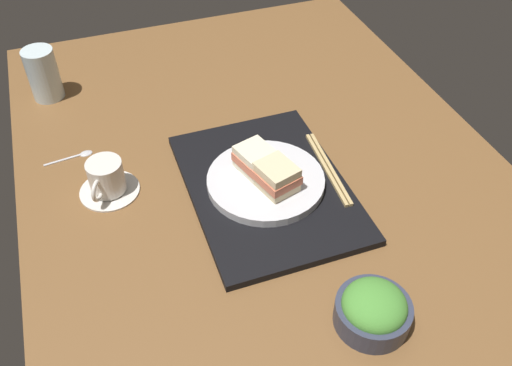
{
  "coord_description": "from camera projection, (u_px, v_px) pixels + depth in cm",
  "views": [
    {
      "loc": [
        -81.26,
        31.01,
        78.38
      ],
      "look_at": [
        -8.17,
        4.96,
        5.0
      ],
      "focal_mm": 38.95,
      "sensor_mm": 36.0,
      "label": 1
    }
  ],
  "objects": [
    {
      "name": "chopsticks_pair",
      "position": [
        328.0,
        168.0,
        1.14
      ],
      "size": [
        22.61,
        3.17,
        0.7
      ],
      "color": "tan",
      "rests_on": "serving_tray"
    },
    {
      "name": "teaspoon",
      "position": [
        79.0,
        154.0,
        1.2
      ],
      "size": [
        2.56,
        10.54,
        0.8
      ],
      "color": "silver",
      "rests_on": "ground_plane"
    },
    {
      "name": "ground_plane",
      "position": [
        265.0,
        175.0,
        1.18
      ],
      "size": [
        140.0,
        100.0,
        3.0
      ],
      "primitive_type": "cube",
      "color": "brown"
    },
    {
      "name": "salad_bowl",
      "position": [
        373.0,
        310.0,
        0.88
      ],
      "size": [
        12.34,
        12.34,
        7.26
      ],
      "color": "#33384C",
      "rests_on": "ground_plane"
    },
    {
      "name": "sandwich_near",
      "position": [
        277.0,
        177.0,
        1.06
      ],
      "size": [
        9.31,
        8.75,
        5.44
      ],
      "color": "beige",
      "rests_on": "sandwich_plate"
    },
    {
      "name": "sandwich_far",
      "position": [
        256.0,
        159.0,
        1.11
      ],
      "size": [
        9.01,
        8.56,
        5.0
      ],
      "color": "#EFE5C1",
      "rests_on": "sandwich_plate"
    },
    {
      "name": "serving_tray",
      "position": [
        267.0,
        187.0,
        1.12
      ],
      "size": [
        42.62,
        30.57,
        1.61
      ],
      "primitive_type": "cube",
      "color": "black",
      "rests_on": "ground_plane"
    },
    {
      "name": "coffee_cup",
      "position": [
        107.0,
        180.0,
        1.1
      ],
      "size": [
        12.04,
        12.04,
        7.57
      ],
      "color": "silver",
      "rests_on": "ground_plane"
    },
    {
      "name": "drinking_glass",
      "position": [
        43.0,
        74.0,
        1.32
      ],
      "size": [
        7.36,
        7.36,
        12.69
      ],
      "primitive_type": "cylinder",
      "color": "silver",
      "rests_on": "ground_plane"
    },
    {
      "name": "sandwich_plate",
      "position": [
        266.0,
        181.0,
        1.11
      ],
      "size": [
        23.58,
        23.58,
        1.75
      ],
      "primitive_type": "cylinder",
      "color": "silver",
      "rests_on": "serving_tray"
    }
  ]
}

